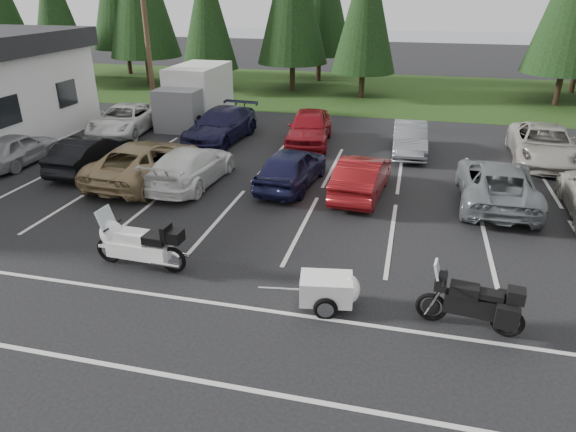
# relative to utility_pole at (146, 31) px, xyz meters

# --- Properties ---
(ground) EXTENTS (120.00, 120.00, 0.00)m
(ground) POSITION_rel_utility_pole_xyz_m (10.00, -12.00, -4.70)
(ground) COLOR black
(ground) RESTS_ON ground
(grass_strip) EXTENTS (80.00, 16.00, 0.01)m
(grass_strip) POSITION_rel_utility_pole_xyz_m (10.00, 12.00, -4.69)
(grass_strip) COLOR #1C3410
(grass_strip) RESTS_ON ground
(lake_water) EXTENTS (70.00, 50.00, 0.02)m
(lake_water) POSITION_rel_utility_pole_xyz_m (14.00, 43.00, -4.70)
(lake_water) COLOR gray
(lake_water) RESTS_ON ground
(utility_pole) EXTENTS (1.60, 0.26, 9.00)m
(utility_pole) POSITION_rel_utility_pole_xyz_m (0.00, 0.00, 0.00)
(utility_pole) COLOR #473321
(utility_pole) RESTS_ON ground
(box_truck) EXTENTS (2.40, 5.60, 2.90)m
(box_truck) POSITION_rel_utility_pole_xyz_m (2.00, 0.50, -3.25)
(box_truck) COLOR silver
(box_truck) RESTS_ON ground
(stall_markings) EXTENTS (32.00, 16.00, 0.01)m
(stall_markings) POSITION_rel_utility_pole_xyz_m (10.00, -10.00, -4.69)
(stall_markings) COLOR silver
(stall_markings) RESTS_ON ground
(conifer_1) EXTENTS (3.96, 3.96, 9.22)m
(conifer_1) POSITION_rel_utility_pole_xyz_m (-12.00, 9.20, 0.69)
(conifer_1) COLOR #332316
(conifer_1) RESTS_ON ground
(conifer_3) EXTENTS (3.87, 3.87, 9.02)m
(conifer_3) POSITION_rel_utility_pole_xyz_m (-0.50, 9.40, 0.57)
(conifer_3) COLOR #332316
(conifer_3) RESTS_ON ground
(conifer_5) EXTENTS (4.14, 4.14, 9.63)m
(conifer_5) POSITION_rel_utility_pole_xyz_m (10.00, 9.60, 0.93)
(conifer_5) COLOR #332316
(conifer_5) RESTS_ON ground
(car_near_0) EXTENTS (1.65, 3.95, 1.34)m
(car_near_0) POSITION_rel_utility_pole_xyz_m (-2.22, -7.80, -4.03)
(car_near_0) COLOR #A4A3A8
(car_near_0) RESTS_ON ground
(car_near_1) EXTENTS (1.54, 4.27, 1.40)m
(car_near_1) POSITION_rel_utility_pole_xyz_m (1.21, -7.74, -4.00)
(car_near_1) COLOR black
(car_near_1) RESTS_ON ground
(car_near_2) EXTENTS (2.88, 5.61, 1.52)m
(car_near_2) POSITION_rel_utility_pole_xyz_m (3.89, -8.28, -3.94)
(car_near_2) COLOR #9A8159
(car_near_2) RESTS_ON ground
(car_near_3) EXTENTS (2.17, 4.90, 1.40)m
(car_near_3) POSITION_rel_utility_pole_xyz_m (5.69, -8.23, -4.00)
(car_near_3) COLOR white
(car_near_3) RESTS_ON ground
(car_near_4) EXTENTS (2.15, 4.44, 1.46)m
(car_near_4) POSITION_rel_utility_pole_xyz_m (9.35, -7.58, -3.97)
(car_near_4) COLOR #171739
(car_near_4) RESTS_ON ground
(car_near_5) EXTENTS (1.83, 4.33, 1.39)m
(car_near_5) POSITION_rel_utility_pole_xyz_m (11.95, -7.85, -4.00)
(car_near_5) COLOR maroon
(car_near_5) RESTS_ON ground
(car_near_6) EXTENTS (2.49, 5.27, 1.45)m
(car_near_6) POSITION_rel_utility_pole_xyz_m (16.44, -7.51, -3.97)
(car_near_6) COLOR slate
(car_near_6) RESTS_ON ground
(car_far_0) EXTENTS (2.78, 5.22, 1.40)m
(car_far_0) POSITION_rel_utility_pole_xyz_m (-0.45, -2.31, -4.00)
(car_far_0) COLOR white
(car_far_0) RESTS_ON ground
(car_far_1) EXTENTS (2.56, 5.36, 1.51)m
(car_far_1) POSITION_rel_utility_pole_xyz_m (4.69, -2.48, -3.94)
(car_far_1) COLOR #171637
(car_far_1) RESTS_ON ground
(car_far_2) EXTENTS (2.33, 4.85, 1.60)m
(car_far_2) POSITION_rel_utility_pole_xyz_m (8.87, -2.02, -3.90)
(car_far_2) COLOR maroon
(car_far_2) RESTS_ON ground
(car_far_3) EXTENTS (1.59, 4.11, 1.33)m
(car_far_3) POSITION_rel_utility_pole_xyz_m (13.44, -2.41, -4.03)
(car_far_3) COLOR slate
(car_far_3) RESTS_ON ground
(car_far_4) EXTENTS (2.75, 5.48, 1.49)m
(car_far_4) POSITION_rel_utility_pole_xyz_m (18.88, -2.26, -3.95)
(car_far_4) COLOR #ABA59D
(car_far_4) RESTS_ON ground
(touring_motorcycle) EXTENTS (2.92, 1.03, 1.60)m
(touring_motorcycle) POSITION_rel_utility_pole_xyz_m (6.91, -14.36, -3.90)
(touring_motorcycle) COLOR white
(touring_motorcycle) RESTS_ON ground
(cargo_trailer) EXTENTS (1.85, 1.22, 0.79)m
(cargo_trailer) POSITION_rel_utility_pole_xyz_m (11.94, -15.01, -4.30)
(cargo_trailer) COLOR white
(cargo_trailer) RESTS_ON ground
(adventure_motorcycle) EXTENTS (2.57, 1.19, 1.51)m
(adventure_motorcycle) POSITION_rel_utility_pole_xyz_m (15.04, -15.08, -3.94)
(adventure_motorcycle) COLOR black
(adventure_motorcycle) RESTS_ON ground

